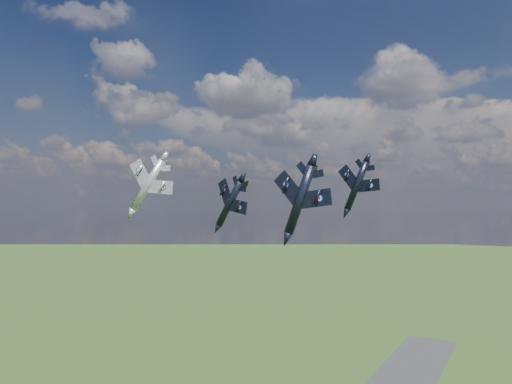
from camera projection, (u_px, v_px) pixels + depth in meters
The scene contains 4 objects.
jet_lead_navy at pixel (230, 203), 86.50m from camera, with size 9.37×13.06×2.70m, color black, non-canonical shape.
jet_right_navy at pixel (300, 199), 62.49m from camera, with size 8.94×12.46×2.58m, color black, non-canonical shape.
jet_high_navy at pixel (357, 186), 104.19m from camera, with size 10.58×14.75×3.05m, color black, non-canonical shape.
jet_left_silver at pixel (148, 185), 101.46m from camera, with size 11.66×16.25×3.36m, color #B5B5C0, non-canonical shape.
Camera 1 is at (53.23, -62.34, 80.07)m, focal length 35.00 mm.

